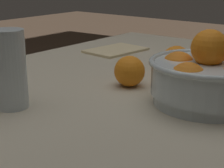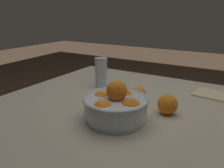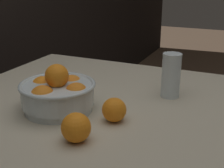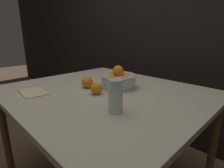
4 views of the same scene
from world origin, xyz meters
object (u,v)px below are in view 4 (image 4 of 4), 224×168
at_px(orange_loose_front, 87,82).
at_px(orange_loose_near_bowl, 96,88).
at_px(fruit_bowl, 119,80).
at_px(juice_glass, 116,98).

bearing_deg(orange_loose_front, orange_loose_near_bowl, -16.40).
relative_size(fruit_bowl, juice_glass, 1.54).
bearing_deg(fruit_bowl, orange_loose_near_bowl, -90.12).
distance_m(fruit_bowl, juice_glass, 0.40).
bearing_deg(orange_loose_front, juice_glass, -19.59).
relative_size(juice_glass, orange_loose_near_bowl, 2.15).
bearing_deg(fruit_bowl, orange_loose_front, -134.10).
height_order(juice_glass, orange_loose_near_bowl, juice_glass).
height_order(fruit_bowl, juice_glass, juice_glass).
bearing_deg(juice_glass, orange_loose_front, 160.41).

